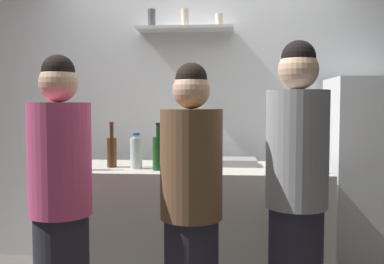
% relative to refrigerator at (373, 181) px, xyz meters
% --- Properties ---
extents(back_wall_assembly, '(4.80, 0.32, 2.60)m').
position_rel_refrigerator_xyz_m(back_wall_assembly, '(-1.36, 0.40, 0.51)').
color(back_wall_assembly, white).
rests_on(back_wall_assembly, ground).
extents(refrigerator, '(0.67, 0.59, 1.58)m').
position_rel_refrigerator_xyz_m(refrigerator, '(0.00, 0.00, 0.00)').
color(refrigerator, silver).
rests_on(refrigerator, ground).
extents(counter, '(1.86, 0.70, 0.93)m').
position_rel_refrigerator_xyz_m(counter, '(-1.38, -0.35, -0.32)').
color(counter, '#B7B2A8').
rests_on(counter, ground).
extents(baking_pan, '(0.34, 0.24, 0.05)m').
position_rel_refrigerator_xyz_m(baking_pan, '(-1.09, -0.25, 0.17)').
color(baking_pan, gray).
rests_on(baking_pan, counter).
extents(utensil_holder, '(0.10, 0.10, 0.21)m').
position_rel_refrigerator_xyz_m(utensil_holder, '(-1.51, -0.16, 0.20)').
color(utensil_holder, '#B2B2B7').
rests_on(utensil_holder, counter).
extents(wine_bottle_green_glass, '(0.08, 0.08, 0.32)m').
position_rel_refrigerator_xyz_m(wine_bottle_green_glass, '(-1.60, -0.52, 0.27)').
color(wine_bottle_green_glass, '#19471E').
rests_on(wine_bottle_green_glass, counter).
extents(wine_bottle_amber_glass, '(0.07, 0.07, 0.32)m').
position_rel_refrigerator_xyz_m(wine_bottle_amber_glass, '(-1.95, -0.41, 0.26)').
color(wine_bottle_amber_glass, '#472814').
rests_on(wine_bottle_amber_glass, counter).
extents(wine_bottle_pale_glass, '(0.07, 0.07, 0.32)m').
position_rel_refrigerator_xyz_m(wine_bottle_pale_glass, '(-2.12, -0.56, 0.26)').
color(wine_bottle_pale_glass, '#B2BFB2').
rests_on(wine_bottle_pale_glass, counter).
extents(wine_bottle_dark_glass, '(0.07, 0.07, 0.32)m').
position_rel_refrigerator_xyz_m(wine_bottle_dark_glass, '(-0.75, -0.60, 0.26)').
color(wine_bottle_dark_glass, black).
rests_on(wine_bottle_dark_glass, counter).
extents(water_bottle_plastic, '(0.08, 0.08, 0.25)m').
position_rel_refrigerator_xyz_m(water_bottle_plastic, '(-1.76, -0.46, 0.25)').
color(water_bottle_plastic, silver).
rests_on(water_bottle_plastic, counter).
extents(person_brown_jacket, '(0.34, 0.34, 1.60)m').
position_rel_refrigerator_xyz_m(person_brown_jacket, '(-1.33, -1.09, -0.00)').
color(person_brown_jacket, '#262633').
rests_on(person_brown_jacket, ground).
extents(person_grey_hoodie, '(0.34, 0.34, 1.72)m').
position_rel_refrigerator_xyz_m(person_grey_hoodie, '(-0.75, -1.02, 0.07)').
color(person_grey_hoodie, '#262633').
rests_on(person_grey_hoodie, ground).
extents(person_pink_top, '(0.34, 0.34, 1.64)m').
position_rel_refrigerator_xyz_m(person_pink_top, '(-2.04, -1.14, 0.02)').
color(person_pink_top, '#262633').
rests_on(person_pink_top, ground).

